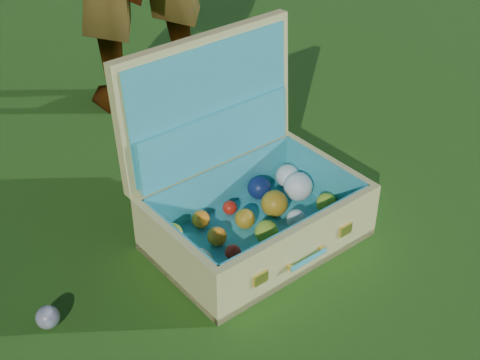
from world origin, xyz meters
name	(u,v)px	position (x,y,z in m)	size (l,w,h in m)	color
ground	(218,262)	(0.00, 0.00, 0.00)	(60.00, 60.00, 0.00)	#215114
stray_ball	(48,317)	(-0.49, 0.08, 0.03)	(0.06, 0.06, 0.06)	teal
suitcase	(242,185)	(0.15, 0.08, 0.16)	(0.60, 0.48, 0.58)	#DDD377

